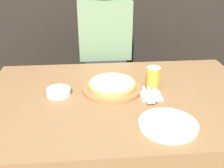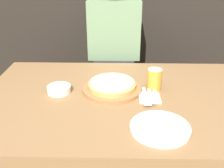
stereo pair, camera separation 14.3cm
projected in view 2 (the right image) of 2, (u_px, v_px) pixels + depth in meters
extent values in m
cube|color=olive|center=(120.00, 151.00, 1.55)|extent=(1.49, 0.97, 0.74)
cylinder|color=#99663D|center=(112.00, 89.00, 1.44)|extent=(0.32, 0.32, 0.02)
cylinder|color=tan|center=(112.00, 85.00, 1.43)|extent=(0.26, 0.26, 0.02)
cylinder|color=beige|center=(112.00, 82.00, 1.43)|extent=(0.24, 0.24, 0.01)
cylinder|color=gold|center=(154.00, 80.00, 1.44)|extent=(0.08, 0.08, 0.12)
cylinder|color=white|center=(155.00, 71.00, 1.41)|extent=(0.08, 0.08, 0.01)
cylinder|color=silver|center=(160.00, 128.00, 1.11)|extent=(0.26, 0.26, 0.02)
cylinder|color=silver|center=(59.00, 89.00, 1.42)|extent=(0.13, 0.13, 0.04)
cube|color=beige|center=(149.00, 98.00, 1.36)|extent=(0.11, 0.11, 0.01)
cube|color=silver|center=(145.00, 96.00, 1.36)|extent=(0.02, 0.19, 0.00)
cube|color=silver|center=(150.00, 96.00, 1.36)|extent=(0.03, 0.19, 0.00)
cube|color=silver|center=(154.00, 96.00, 1.36)|extent=(0.04, 0.16, 0.00)
cube|color=#33333D|center=(114.00, 97.00, 2.17)|extent=(0.30, 0.20, 0.72)
cube|color=slate|center=(114.00, 29.00, 1.92)|extent=(0.38, 0.20, 0.42)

